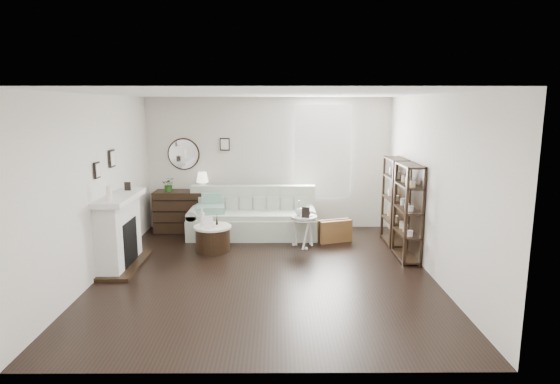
{
  "coord_description": "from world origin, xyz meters",
  "views": [
    {
      "loc": [
        0.18,
        -6.85,
        2.54
      ],
      "look_at": [
        0.22,
        0.8,
        1.11
      ],
      "focal_mm": 30.0,
      "sensor_mm": 36.0,
      "label": 1
    }
  ],
  "objects_px": {
    "drum_table": "(213,238)",
    "sofa": "(253,220)",
    "pedestal_table": "(304,219)",
    "dresser": "(186,211)"
  },
  "relations": [
    {
      "from": "dresser",
      "to": "drum_table",
      "type": "relative_size",
      "value": 1.88
    },
    {
      "from": "sofa",
      "to": "pedestal_table",
      "type": "distance_m",
      "value": 1.26
    },
    {
      "from": "drum_table",
      "to": "sofa",
      "type": "bearing_deg",
      "value": 56.77
    },
    {
      "from": "dresser",
      "to": "sofa",
      "type": "bearing_deg",
      "value": -15.85
    },
    {
      "from": "drum_table",
      "to": "pedestal_table",
      "type": "xyz_separation_m",
      "value": [
        1.61,
        0.21,
        0.3
      ]
    },
    {
      "from": "dresser",
      "to": "pedestal_table",
      "type": "xyz_separation_m",
      "value": [
        2.35,
        -1.17,
        0.12
      ]
    },
    {
      "from": "sofa",
      "to": "drum_table",
      "type": "distance_m",
      "value": 1.19
    },
    {
      "from": "sofa",
      "to": "drum_table",
      "type": "relative_size",
      "value": 3.76
    },
    {
      "from": "sofa",
      "to": "drum_table",
      "type": "bearing_deg",
      "value": -123.23
    },
    {
      "from": "pedestal_table",
      "to": "dresser",
      "type": "bearing_deg",
      "value": 153.56
    }
  ]
}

